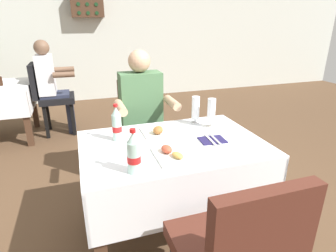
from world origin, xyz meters
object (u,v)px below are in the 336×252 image
(beer_glass_left, at_px, (211,112))
(napkin_cutlery_set, at_px, (212,140))
(chair_far_diner_seat, at_px, (145,126))
(cola_bottle_primary, at_px, (117,125))
(cola_bottle_secondary, at_px, (134,154))
(beer_glass_middle, at_px, (196,110))
(wall_bottle_rack, at_px, (87,5))
(main_dining_table, at_px, (173,165))
(seated_diner_far, at_px, (143,114))
(background_chair_right, at_px, (50,94))
(background_table_tumbler, at_px, (0,81))
(background_patron, at_px, (52,83))
(plate_near_camera, at_px, (175,154))
(plate_far_diner, at_px, (158,131))

(beer_glass_left, xyz_separation_m, napkin_cutlery_set, (-0.10, -0.23, -0.11))
(chair_far_diner_seat, relative_size, cola_bottle_primary, 3.86)
(beer_glass_left, distance_m, napkin_cutlery_set, 0.28)
(cola_bottle_secondary, bearing_deg, beer_glass_middle, 44.14)
(beer_glass_middle, xyz_separation_m, wall_bottle_rack, (-0.53, 3.62, 0.91))
(chair_far_diner_seat, xyz_separation_m, beer_glass_left, (0.37, -0.62, 0.29))
(main_dining_table, xyz_separation_m, wall_bottle_rack, (-0.24, 3.92, 1.19))
(seated_diner_far, height_order, background_chair_right, seated_diner_far)
(seated_diner_far, relative_size, background_table_tumbler, 11.45)
(beer_glass_middle, bearing_deg, wall_bottle_rack, 98.33)
(napkin_cutlery_set, distance_m, background_patron, 2.67)
(beer_glass_left, distance_m, wall_bottle_rack, 3.89)
(cola_bottle_secondary, distance_m, background_chair_right, 2.74)
(seated_diner_far, relative_size, cola_bottle_secondary, 5.11)
(cola_bottle_primary, height_order, cola_bottle_secondary, cola_bottle_primary)
(chair_far_diner_seat, xyz_separation_m, background_patron, (-0.88, 1.56, 0.16))
(plate_near_camera, relative_size, cola_bottle_primary, 1.03)
(seated_diner_far, distance_m, beer_glass_middle, 0.53)
(plate_near_camera, height_order, beer_glass_left, beer_glass_left)
(beer_glass_left, xyz_separation_m, background_patron, (-1.25, 2.18, -0.14))
(beer_glass_middle, bearing_deg, background_table_tumbler, 131.37)
(plate_far_diner, xyz_separation_m, beer_glass_middle, (0.34, 0.12, 0.09))
(napkin_cutlery_set, relative_size, background_chair_right, 0.20)
(cola_bottle_primary, height_order, napkin_cutlery_set, cola_bottle_primary)
(main_dining_table, xyz_separation_m, plate_near_camera, (-0.05, -0.18, 0.18))
(cola_bottle_secondary, relative_size, wall_bottle_rack, 0.44)
(background_table_tumbler, bearing_deg, background_chair_right, 8.16)
(chair_far_diner_seat, distance_m, background_chair_right, 1.82)
(beer_glass_middle, distance_m, cola_bottle_primary, 0.64)
(cola_bottle_primary, relative_size, cola_bottle_secondary, 1.02)
(seated_diner_far, bearing_deg, cola_bottle_primary, -119.24)
(main_dining_table, distance_m, cola_bottle_secondary, 0.51)
(main_dining_table, xyz_separation_m, seated_diner_far, (-0.04, 0.69, 0.15))
(main_dining_table, relative_size, wall_bottle_rack, 2.13)
(background_table_tumbler, bearing_deg, plate_far_diner, -56.15)
(plate_far_diner, relative_size, beer_glass_middle, 1.09)
(plate_near_camera, distance_m, beer_glass_left, 0.56)
(plate_near_camera, bearing_deg, background_table_tumbler, 119.81)
(plate_far_diner, relative_size, background_chair_right, 0.24)
(background_chair_right, relative_size, background_patron, 0.77)
(plate_near_camera, distance_m, wall_bottle_rack, 4.23)
(main_dining_table, height_order, beer_glass_left, beer_glass_left)
(napkin_cutlery_set, relative_size, background_table_tumbler, 1.75)
(beer_glass_left, bearing_deg, wall_bottle_rack, 99.24)
(napkin_cutlery_set, bearing_deg, beer_glass_left, 66.22)
(background_table_tumbler, bearing_deg, wall_bottle_rack, 53.20)
(cola_bottle_primary, xyz_separation_m, napkin_cutlery_set, (0.60, -0.21, -0.10))
(cola_bottle_primary, height_order, background_patron, background_patron)
(wall_bottle_rack, bearing_deg, seated_diner_far, -86.44)
(cola_bottle_secondary, bearing_deg, napkin_cutlery_set, 22.47)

